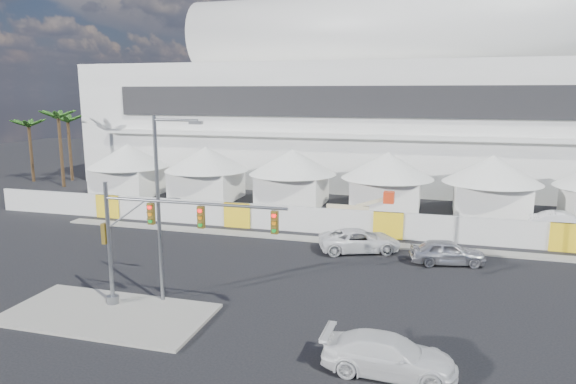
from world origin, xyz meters
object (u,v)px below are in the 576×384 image
(pickup_near, at_px, (389,355))
(lot_car_c, at_px, (176,205))
(boom_lift, at_px, (342,218))
(lot_car_a, at_px, (565,223))
(sedan_silver, at_px, (447,252))
(pickup_curb, at_px, (360,240))
(traffic_mast, at_px, (149,239))
(streetlight_median, at_px, (162,197))

(pickup_near, distance_m, lot_car_c, 30.74)
(lot_car_c, distance_m, boom_lift, 15.56)
(lot_car_a, xyz_separation_m, lot_car_c, (-32.32, -1.69, -0.18))
(sedan_silver, xyz_separation_m, pickup_curb, (-5.72, 1.13, -0.02))
(traffic_mast, bearing_deg, lot_car_c, 114.70)
(streetlight_median, bearing_deg, boom_lift, 70.31)
(lot_car_c, xyz_separation_m, streetlight_median, (9.34, -18.72, 4.95))
(pickup_near, bearing_deg, boom_lift, 16.06)
(pickup_near, xyz_separation_m, boom_lift, (-5.48, 20.92, 0.11))
(pickup_curb, xyz_separation_m, lot_car_c, (-17.70, 7.24, -0.13))
(sedan_silver, bearing_deg, lot_car_c, 59.42)
(pickup_near, height_order, lot_car_a, lot_car_a)
(pickup_curb, height_order, pickup_near, pickup_curb)
(pickup_near, height_order, boom_lift, boom_lift)
(sedan_silver, distance_m, pickup_near, 14.34)
(lot_car_a, relative_size, streetlight_median, 0.52)
(pickup_curb, relative_size, lot_car_c, 1.26)
(sedan_silver, bearing_deg, streetlight_median, 115.40)
(pickup_near, distance_m, boom_lift, 21.63)
(boom_lift, bearing_deg, pickup_curb, -67.34)
(pickup_curb, distance_m, pickup_near, 15.60)
(sedan_silver, bearing_deg, traffic_mast, 117.82)
(pickup_curb, bearing_deg, lot_car_c, 47.53)
(pickup_near, xyz_separation_m, lot_car_c, (-20.95, 22.50, -0.11))
(lot_car_c, height_order, traffic_mast, traffic_mast)
(sedan_silver, xyz_separation_m, traffic_mast, (-14.30, -11.47, 2.95))
(lot_car_c, height_order, streetlight_median, streetlight_median)
(lot_car_c, relative_size, boom_lift, 0.70)
(pickup_near, xyz_separation_m, lot_car_a, (11.36, 24.18, 0.06))
(traffic_mast, height_order, streetlight_median, streetlight_median)
(pickup_curb, relative_size, boom_lift, 0.88)
(traffic_mast, relative_size, streetlight_median, 1.01)
(pickup_near, xyz_separation_m, streetlight_median, (-11.62, 3.77, 4.84))
(lot_car_a, bearing_deg, pickup_near, 158.14)
(lot_car_c, height_order, boom_lift, boom_lift)
(sedan_silver, xyz_separation_m, streetlight_median, (-14.09, -10.35, 4.80))
(lot_car_a, height_order, lot_car_c, lot_car_a)
(pickup_near, bearing_deg, lot_car_c, 44.35)
(streetlight_median, bearing_deg, traffic_mast, -100.70)
(pickup_curb, xyz_separation_m, streetlight_median, (-8.37, -11.48, 4.82))
(pickup_near, relative_size, streetlight_median, 0.55)
(streetlight_median, relative_size, boom_lift, 1.50)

